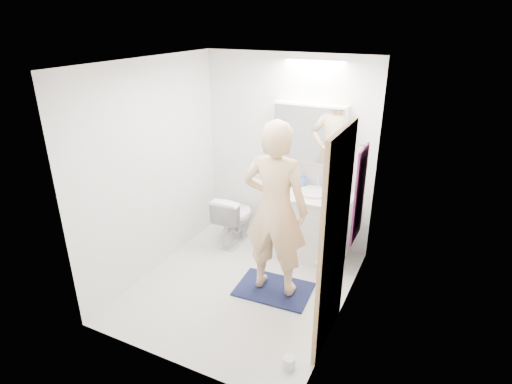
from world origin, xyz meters
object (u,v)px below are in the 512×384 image
Objects in this scene: soap_bottle_b at (303,180)px; toilet_paper_roll at (289,362)px; vanity_cabinet at (311,226)px; medicine_cabinet at (309,133)px; person at (275,210)px; toothbrush_cup at (330,188)px; toilet at (235,218)px; soap_bottle_a at (293,178)px.

toilet_paper_roll is (0.64, -2.00, -0.86)m from soap_bottle_b.
soap_bottle_b is (-0.19, 0.18, 0.52)m from vanity_cabinet.
medicine_cabinet is 1.22m from person.
toothbrush_cup reaches higher than toilet_paper_roll.
medicine_cabinet is at bearing 34.88° from soap_bottle_b.
vanity_cabinet is 0.59m from soap_bottle_b.
vanity_cabinet is 1.32× the size of toilet.
vanity_cabinet is 0.53m from toothbrush_cup.
medicine_cabinet is 1.29× the size of toilet.
vanity_cabinet reaches higher than toilet_paper_roll.
toilet is 1.35m from person.
medicine_cabinet is at bearing -160.76° from toilet.
vanity_cabinet is 1.02× the size of medicine_cabinet.
toothbrush_cup is (0.48, 0.01, -0.06)m from soap_bottle_a.
toothbrush_cup is at bearing 44.29° from vanity_cabinet.
person is 17.17× the size of toothbrush_cup.
toilet is 0.94m from soap_bottle_a.
toothbrush_cup is (0.36, -0.02, -0.04)m from soap_bottle_b.
soap_bottle_b is at bearing -161.60° from toilet.
toilet_paper_roll is (0.28, -1.98, -0.82)m from toothbrush_cup.
toilet is 0.37× the size of person.
soap_bottle_b is 0.36m from toothbrush_cup.
vanity_cabinet reaches higher than toilet.
soap_bottle_b reaches higher than toilet_paper_roll.
toothbrush_cup reaches higher than vanity_cabinet.
medicine_cabinet is 0.71m from toothbrush_cup.
vanity_cabinet is 1.14m from medicine_cabinet.
vanity_cabinet is at bearing 103.82° from toilet_paper_roll.
soap_bottle_b is (0.81, 0.30, 0.57)m from toilet.
medicine_cabinet is at bearing 106.44° from toilet_paper_roll.
soap_bottle_b is at bearing 176.81° from toothbrush_cup.
medicine_cabinet is 8.12× the size of toothbrush_cup.
vanity_cabinet is 1.91m from toilet_paper_roll.
toilet_paper_roll is at bearing -68.77° from soap_bottle_a.
person is 1.43m from toilet_paper_roll.
soap_bottle_a is at bearing -160.50° from toilet.
soap_bottle_a reaches higher than toilet.
toilet reaches higher than toilet_paper_roll.
medicine_cabinet is 2.57m from toilet_paper_roll.
toilet is 3.68× the size of soap_bottle_b.
medicine_cabinet is 0.59m from soap_bottle_b.
toothbrush_cup is at bearing -9.01° from medicine_cabinet.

